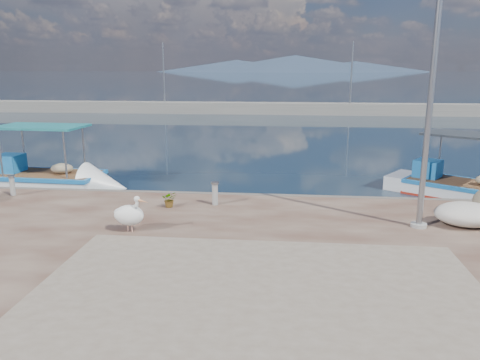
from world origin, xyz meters
name	(u,v)px	position (x,y,z in m)	size (l,w,h in m)	color
ground	(225,266)	(0.00, 0.00, 0.00)	(1400.00, 1400.00, 0.00)	#162635
quay_patch	(257,309)	(1.00, -3.00, 0.50)	(9.00, 7.00, 0.01)	gray
breakwater	(274,108)	(0.00, 40.00, 0.60)	(120.00, 2.20, 7.50)	gray
mountains	(291,65)	(4.39, 650.00, 9.51)	(370.00, 280.00, 22.00)	#28384C
boat_left	(45,182)	(-8.45, 7.07, 0.23)	(6.33, 2.35, 3.00)	white
boat_right	(464,192)	(8.25, 7.25, 0.22)	(5.97, 4.95, 2.84)	white
pelican	(130,215)	(-2.68, 0.83, 0.99)	(1.09, 0.73, 1.04)	tan
lamp_post	(429,108)	(5.20, 2.06, 3.80)	(0.44, 0.96, 7.00)	gray
bollard_near	(215,192)	(-0.80, 3.62, 0.91)	(0.25, 0.25, 0.76)	gray
bollard_far	(12,185)	(-7.98, 4.06, 0.88)	(0.23, 0.23, 0.70)	gray
potted_plant	(170,199)	(-2.19, 3.21, 0.76)	(0.47, 0.41, 0.52)	#33722D
net_pile_d	(467,214)	(6.55, 2.29, 0.83)	(1.77, 1.32, 0.66)	silver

